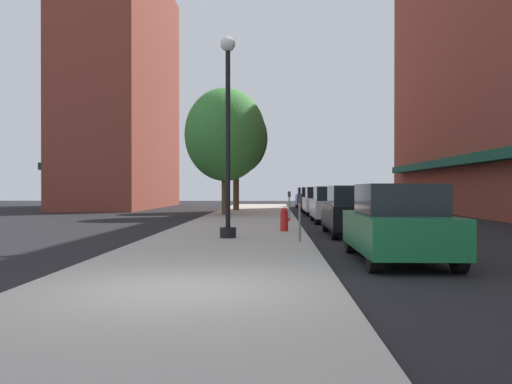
{
  "coord_description": "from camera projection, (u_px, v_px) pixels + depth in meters",
  "views": [
    {
      "loc": [
        1.39,
        -7.94,
        1.56
      ],
      "look_at": [
        0.31,
        23.19,
        1.37
      ],
      "focal_mm": 38.99,
      "sensor_mm": 36.0,
      "label": 1
    }
  ],
  "objects": [
    {
      "name": "car_silver",
      "position": [
        332.0,
        205.0,
        25.56
      ],
      "size": [
        1.8,
        4.3,
        1.66
      ],
      "rotation": [
        0.0,
        0.0,
        -0.01
      ],
      "color": "black",
      "rests_on": "ground"
    },
    {
      "name": "lamppost",
      "position": [
        228.0,
        133.0,
        16.27
      ],
      "size": [
        0.48,
        0.48,
        5.9
      ],
      "color": "black",
      "rests_on": "sidewalk_slab"
    },
    {
      "name": "parking_meter_far",
      "position": [
        300.0,
        211.0,
        15.05
      ],
      "size": [
        0.14,
        0.09,
        1.31
      ],
      "color": "slate",
      "rests_on": "sidewalk_slab"
    },
    {
      "name": "car_black",
      "position": [
        354.0,
        211.0,
        18.48
      ],
      "size": [
        1.8,
        4.3,
        1.66
      ],
      "rotation": [
        0.0,
        0.0,
        -0.03
      ],
      "color": "black",
      "rests_on": "ground"
    },
    {
      "name": "tree_mid",
      "position": [
        225.0,
        135.0,
        30.61
      ],
      "size": [
        4.47,
        4.47,
        7.0
      ],
      "color": "#4C3823",
      "rests_on": "sidewalk_slab"
    },
    {
      "name": "ground_plane",
      "position": [
        331.0,
        222.0,
        25.85
      ],
      "size": [
        90.0,
        90.0,
        0.0
      ],
      "primitive_type": "plane",
      "color": "black"
    },
    {
      "name": "car_white",
      "position": [
        319.0,
        201.0,
        32.8
      ],
      "size": [
        1.8,
        4.3,
        1.66
      ],
      "rotation": [
        0.0,
        0.0,
        -0.01
      ],
      "color": "black",
      "rests_on": "ground"
    },
    {
      "name": "tree_near",
      "position": [
        236.0,
        139.0,
        37.19
      ],
      "size": [
        4.24,
        4.24,
        7.25
      ],
      "color": "#4C3823",
      "rests_on": "sidewalk_slab"
    },
    {
      "name": "car_red",
      "position": [
        312.0,
        199.0,
        39.12
      ],
      "size": [
        1.8,
        4.3,
        1.66
      ],
      "rotation": [
        0.0,
        0.0,
        0.0
      ],
      "color": "black",
      "rests_on": "ground"
    },
    {
      "name": "fire_hydrant",
      "position": [
        284.0,
        219.0,
        18.77
      ],
      "size": [
        0.33,
        0.26,
        0.79
      ],
      "color": "red",
      "rests_on": "sidewalk_slab"
    },
    {
      "name": "sidewalk_slab",
      "position": [
        247.0,
        219.0,
        26.99
      ],
      "size": [
        4.8,
        50.0,
        0.12
      ],
      "primitive_type": "cube",
      "color": "#A8A399",
      "rests_on": "ground"
    },
    {
      "name": "car_blue",
      "position": [
        307.0,
        198.0,
        45.54
      ],
      "size": [
        1.8,
        4.3,
        1.66
      ],
      "rotation": [
        0.0,
        0.0,
        0.02
      ],
      "color": "black",
      "rests_on": "ground"
    },
    {
      "name": "building_far_background",
      "position": [
        123.0,
        90.0,
        45.3
      ],
      "size": [
        6.8,
        18.0,
        19.22
      ],
      "color": "brown",
      "rests_on": "ground"
    },
    {
      "name": "parking_meter_near",
      "position": [
        289.0,
        202.0,
        26.23
      ],
      "size": [
        0.14,
        0.09,
        1.31
      ],
      "color": "slate",
      "rests_on": "sidewalk_slab"
    },
    {
      "name": "car_green",
      "position": [
        398.0,
        224.0,
        11.81
      ],
      "size": [
        1.8,
        4.3,
        1.66
      ],
      "rotation": [
        0.0,
        0.0,
        0.04
      ],
      "color": "black",
      "rests_on": "ground"
    }
  ]
}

